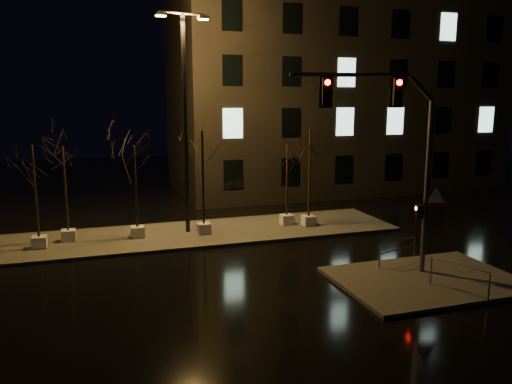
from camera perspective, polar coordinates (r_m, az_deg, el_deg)
name	(u,v)px	position (r m, az deg, el deg)	size (l,w,h in m)	color
ground	(218,273)	(20.74, -4.39, -9.20)	(90.00, 90.00, 0.00)	black
median	(190,234)	(26.32, -7.51, -4.81)	(22.00, 5.00, 0.15)	#45423E
sidewalk_corner	(427,280)	(20.80, 18.91, -9.47)	(7.00, 5.00, 0.15)	#45423E
building	(332,93)	(41.39, 8.72, 11.09)	(25.00, 12.00, 15.00)	black
tree_0	(33,168)	(24.89, -24.10, 2.49)	(1.80, 1.80, 4.95)	silver
tree_1	(64,168)	(25.62, -21.12, 2.60)	(1.80, 1.80, 4.78)	silver
tree_2	(135,167)	(25.27, -13.69, 2.85)	(1.80, 1.80, 4.74)	silver
tree_3	(202,154)	(25.32, -6.14, 4.35)	(1.80, 1.80, 5.46)	silver
tree_4	(287,163)	(27.23, 3.60, 3.38)	(1.80, 1.80, 4.57)	silver
tree_5	(310,151)	(27.03, 6.17, 4.66)	(1.80, 1.80, 5.42)	silver
traffic_signal_mast	(397,144)	(20.03, 15.86, 5.26)	(6.21, 1.76, 7.83)	#515358
streetlight_main	(185,109)	(25.72, -8.14, 9.37)	(2.75, 0.83, 11.04)	black
guard_rail_a	(398,248)	(22.12, 15.89, -6.15)	(2.20, 0.72, 0.99)	#515358
guard_rail_b	(459,274)	(19.42, 22.18, -8.68)	(0.76, 2.21, 1.10)	#515358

